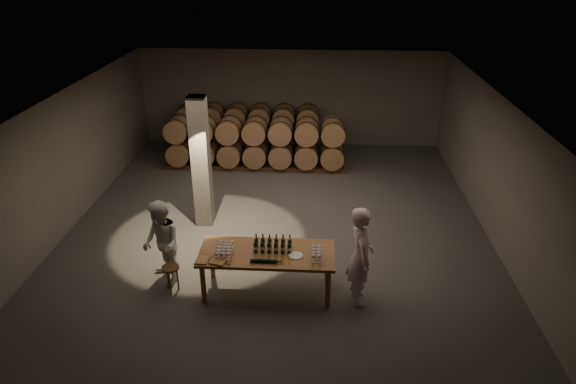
# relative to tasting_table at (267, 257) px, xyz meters

# --- Properties ---
(room) EXTENTS (12.00, 12.00, 12.00)m
(room) POSITION_rel_tasting_table_xyz_m (-1.80, 2.70, 0.80)
(room) COLOR #52504D
(room) RESTS_ON ground
(tasting_table) EXTENTS (2.60, 1.10, 0.90)m
(tasting_table) POSITION_rel_tasting_table_xyz_m (0.00, 0.00, 0.00)
(tasting_table) COLOR brown
(tasting_table) RESTS_ON ground
(barrel_stack_back) EXTENTS (4.70, 0.95, 1.57)m
(barrel_stack_back) POSITION_rel_tasting_table_xyz_m (-1.35, 7.70, 0.03)
(barrel_stack_back) COLOR #51321B
(barrel_stack_back) RESTS_ON ground
(barrel_stack_front) EXTENTS (5.48, 0.95, 1.57)m
(barrel_stack_front) POSITION_rel_tasting_table_xyz_m (-0.96, 6.30, 0.03)
(barrel_stack_front) COLOR #51321B
(barrel_stack_front) RESTS_ON ground
(bottle_cluster) EXTENTS (0.73, 0.23, 0.32)m
(bottle_cluster) POSITION_rel_tasting_table_xyz_m (0.11, 0.07, 0.22)
(bottle_cluster) COLOR black
(bottle_cluster) RESTS_ON tasting_table
(lying_bottles) EXTENTS (0.59, 0.07, 0.07)m
(lying_bottles) POSITION_rel_tasting_table_xyz_m (-0.01, -0.36, 0.14)
(lying_bottles) COLOR black
(lying_bottles) RESTS_ON tasting_table
(glass_cluster_left) EXTENTS (0.30, 0.52, 0.16)m
(glass_cluster_left) POSITION_rel_tasting_table_xyz_m (-0.81, -0.09, 0.22)
(glass_cluster_left) COLOR silver
(glass_cluster_left) RESTS_ON tasting_table
(glass_cluster_right) EXTENTS (0.19, 0.41, 0.17)m
(glass_cluster_right) POSITION_rel_tasting_table_xyz_m (0.95, -0.13, 0.23)
(glass_cluster_right) COLOR silver
(glass_cluster_right) RESTS_ON tasting_table
(plate) EXTENTS (0.27, 0.27, 0.02)m
(plate) POSITION_rel_tasting_table_xyz_m (0.56, -0.10, 0.11)
(plate) COLOR white
(plate) RESTS_ON tasting_table
(notebook_near) EXTENTS (0.33, 0.29, 0.03)m
(notebook_near) POSITION_rel_tasting_table_xyz_m (-0.87, -0.41, 0.12)
(notebook_near) COLOR #9B6938
(notebook_near) RESTS_ON tasting_table
(notebook_corner) EXTENTS (0.24, 0.30, 0.03)m
(notebook_corner) POSITION_rel_tasting_table_xyz_m (-1.18, -0.36, 0.12)
(notebook_corner) COLOR #9B6938
(notebook_corner) RESTS_ON tasting_table
(pen) EXTENTS (0.13, 0.05, 0.01)m
(pen) POSITION_rel_tasting_table_xyz_m (-0.70, -0.45, 0.11)
(pen) COLOR black
(pen) RESTS_ON tasting_table
(stool) EXTENTS (0.34, 0.34, 0.57)m
(stool) POSITION_rel_tasting_table_xyz_m (-1.88, -0.11, -0.33)
(stool) COLOR #51321B
(stool) RESTS_ON ground
(person_man) EXTENTS (0.56, 0.78, 2.00)m
(person_man) POSITION_rel_tasting_table_xyz_m (1.77, -0.18, 0.20)
(person_man) COLOR white
(person_man) RESTS_ON ground
(person_woman) EXTENTS (1.04, 1.10, 1.79)m
(person_woman) POSITION_rel_tasting_table_xyz_m (-2.11, 0.20, 0.10)
(person_woman) COLOR silver
(person_woman) RESTS_ON ground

